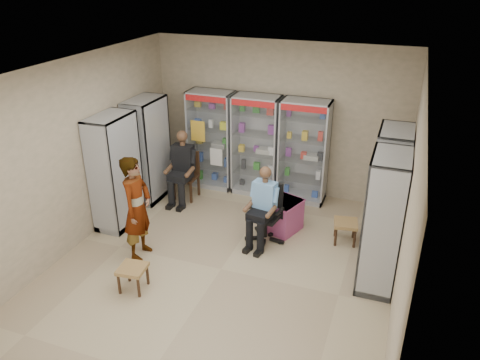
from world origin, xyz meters
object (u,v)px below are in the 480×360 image
(cabinet_back_mid, at_px, (256,146))
(woven_stool_a, at_px, (345,232))
(office_chair, at_px, (266,213))
(cabinet_back_right, at_px, (304,152))
(cabinet_left_far, at_px, (148,150))
(cabinet_back_left, at_px, (212,140))
(woven_stool_b, at_px, (133,278))
(seated_shopkeeper, at_px, (265,207))
(standing_man, at_px, (137,208))
(pink_trunk, at_px, (281,215))
(wooden_chair, at_px, (186,176))
(cabinet_left_near, at_px, (115,172))
(cabinet_right_near, at_px, (383,222))
(cabinet_right_far, at_px, (388,189))

(cabinet_back_mid, relative_size, woven_stool_a, 5.25)
(woven_stool_a, bearing_deg, office_chair, -162.83)
(cabinet_back_right, distance_m, cabinet_left_far, 2.98)
(cabinet_back_left, bearing_deg, woven_stool_b, -85.14)
(seated_shopkeeper, xyz_separation_m, standing_man, (-1.73, -1.06, 0.20))
(seated_shopkeeper, xyz_separation_m, pink_trunk, (0.15, 0.47, -0.36))
(wooden_chair, distance_m, pink_trunk, 2.16)
(pink_trunk, height_order, woven_stool_a, pink_trunk)
(cabinet_left_near, relative_size, pink_trunk, 3.39)
(wooden_chair, bearing_deg, cabinet_back_left, 71.10)
(cabinet_back_left, distance_m, seated_shopkeeper, 2.44)
(cabinet_back_right, height_order, cabinet_left_near, same)
(cabinet_left_far, bearing_deg, cabinet_back_right, 108.19)
(cabinet_back_left, height_order, cabinet_left_far, same)
(cabinet_back_left, xyz_separation_m, cabinet_left_near, (-0.93, -2.03, 0.00))
(cabinet_right_near, relative_size, office_chair, 1.99)
(wooden_chair, distance_m, seated_shopkeeper, 2.18)
(cabinet_right_near, relative_size, woven_stool_b, 5.37)
(seated_shopkeeper, relative_size, pink_trunk, 2.17)
(woven_stool_a, bearing_deg, standing_man, -153.30)
(cabinet_back_left, bearing_deg, cabinet_right_near, -32.28)
(cabinet_back_mid, height_order, woven_stool_b, cabinet_back_mid)
(cabinet_back_mid, relative_size, woven_stool_b, 5.37)
(cabinet_back_right, distance_m, seated_shopkeeper, 1.78)
(cabinet_right_near, relative_size, cabinet_left_far, 1.00)
(cabinet_right_near, bearing_deg, cabinet_right_far, 0.00)
(standing_man, bearing_deg, cabinet_right_near, -84.15)
(cabinet_back_right, bearing_deg, cabinet_left_near, -144.35)
(cabinet_back_mid, xyz_separation_m, pink_trunk, (0.88, -1.26, -0.72))
(cabinet_right_far, bearing_deg, cabinet_left_near, 101.41)
(wooden_chair, bearing_deg, pink_trunk, -14.39)
(cabinet_back_left, bearing_deg, cabinet_back_mid, 0.00)
(cabinet_right_near, xyz_separation_m, seated_shopkeeper, (-1.85, 0.50, -0.36))
(woven_stool_a, bearing_deg, seated_shopkeeper, -160.79)
(cabinet_back_mid, bearing_deg, woven_stool_b, -100.17)
(cabinet_right_far, bearing_deg, standing_man, 114.99)
(cabinet_right_near, bearing_deg, cabinet_back_mid, 49.16)
(cabinet_back_mid, xyz_separation_m, standing_man, (-1.00, -2.80, -0.16))
(cabinet_back_mid, height_order, cabinet_left_far, same)
(cabinet_left_far, height_order, cabinet_left_near, same)
(cabinet_right_far, xyz_separation_m, pink_trunk, (-1.70, -0.13, -0.72))
(cabinet_left_far, relative_size, office_chair, 1.99)
(cabinet_left_far, height_order, woven_stool_a, cabinet_left_far)
(cabinet_back_right, height_order, seated_shopkeeper, cabinet_back_right)
(wooden_chair, relative_size, woven_stool_b, 2.53)
(cabinet_left_far, bearing_deg, cabinet_right_near, 73.75)
(cabinet_right_far, distance_m, cabinet_left_far, 4.46)
(office_chair, height_order, woven_stool_a, office_chair)
(cabinet_back_mid, bearing_deg, woven_stool_a, -32.87)
(cabinet_left_far, height_order, seated_shopkeeper, cabinet_left_far)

